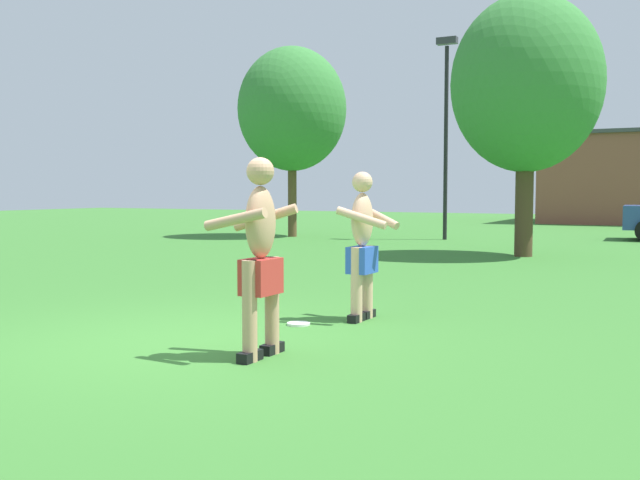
{
  "coord_description": "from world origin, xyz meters",
  "views": [
    {
      "loc": [
        4.33,
        -5.48,
        1.47
      ],
      "look_at": [
        0.99,
        0.94,
        0.97
      ],
      "focal_mm": 40.63,
      "sensor_mm": 36.0,
      "label": 1
    }
  ],
  "objects_px": {
    "player_near": "(363,242)",
    "tree_behind_players": "(526,85)",
    "lamp_post": "(446,117)",
    "frisbee": "(299,324)",
    "tree_right_field": "(292,109)",
    "player_in_red": "(260,252)"
  },
  "relations": [
    {
      "from": "player_in_red",
      "to": "tree_behind_players",
      "type": "relative_size",
      "value": 0.31
    },
    {
      "from": "tree_behind_players",
      "to": "frisbee",
      "type": "bearing_deg",
      "value": -92.64
    },
    {
      "from": "lamp_post",
      "to": "tree_behind_players",
      "type": "xyz_separation_m",
      "value": [
        3.23,
        -4.48,
        0.16
      ]
    },
    {
      "from": "tree_right_field",
      "to": "player_in_red",
      "type": "bearing_deg",
      "value": -61.32
    },
    {
      "from": "player_near",
      "to": "tree_behind_players",
      "type": "xyz_separation_m",
      "value": [
        -0.06,
        8.87,
        2.89
      ]
    },
    {
      "from": "player_in_red",
      "to": "tree_behind_players",
      "type": "xyz_separation_m",
      "value": [
        -0.01,
        10.97,
        2.84
      ]
    },
    {
      "from": "player_near",
      "to": "tree_behind_players",
      "type": "distance_m",
      "value": 9.33
    },
    {
      "from": "frisbee",
      "to": "lamp_post",
      "type": "relative_size",
      "value": 0.04
    },
    {
      "from": "player_near",
      "to": "tree_right_field",
      "type": "bearing_deg",
      "value": 122.71
    },
    {
      "from": "lamp_post",
      "to": "frisbee",
      "type": "bearing_deg",
      "value": -78.67
    },
    {
      "from": "tree_right_field",
      "to": "tree_behind_players",
      "type": "relative_size",
      "value": 1.04
    },
    {
      "from": "frisbee",
      "to": "tree_behind_players",
      "type": "xyz_separation_m",
      "value": [
        0.44,
        9.48,
        3.77
      ]
    },
    {
      "from": "player_in_red",
      "to": "lamp_post",
      "type": "distance_m",
      "value": 16.01
    },
    {
      "from": "player_near",
      "to": "player_in_red",
      "type": "relative_size",
      "value": 0.96
    },
    {
      "from": "player_in_red",
      "to": "tree_behind_players",
      "type": "distance_m",
      "value": 11.33
    },
    {
      "from": "frisbee",
      "to": "tree_behind_players",
      "type": "bearing_deg",
      "value": 87.36
    },
    {
      "from": "frisbee",
      "to": "tree_behind_players",
      "type": "height_order",
      "value": "tree_behind_players"
    },
    {
      "from": "player_near",
      "to": "player_in_red",
      "type": "height_order",
      "value": "player_in_red"
    },
    {
      "from": "player_near",
      "to": "tree_right_field",
      "type": "distance_m",
      "value": 15.16
    },
    {
      "from": "player_near",
      "to": "player_in_red",
      "type": "distance_m",
      "value": 2.09
    },
    {
      "from": "frisbee",
      "to": "player_in_red",
      "type": "bearing_deg",
      "value": -73.24
    },
    {
      "from": "frisbee",
      "to": "tree_right_field",
      "type": "height_order",
      "value": "tree_right_field"
    }
  ]
}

